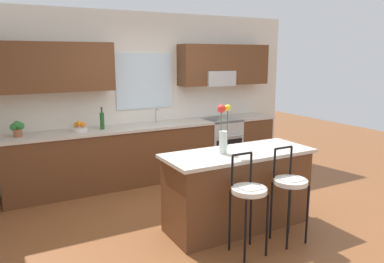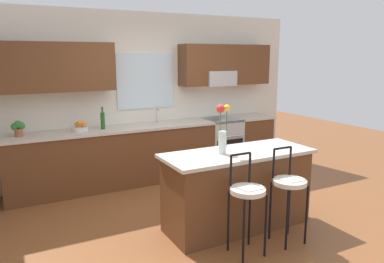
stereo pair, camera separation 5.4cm
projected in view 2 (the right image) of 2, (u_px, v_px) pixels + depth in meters
The scene contains 12 objects.
ground_plane at pixel (205, 217), 4.77m from camera, with size 14.00×14.00×0.00m, color brown.
back_wall_assembly at pixel (147, 87), 6.20m from camera, with size 5.60×0.50×2.70m.
counter_run at pixel (154, 152), 6.15m from camera, with size 4.56×0.64×0.92m.
sink_faucet at pixel (157, 114), 6.22m from camera, with size 0.02×0.13×0.23m.
oven_range at pixel (221, 144), 6.72m from camera, with size 0.60×0.64×0.92m.
kitchen_island at pixel (237, 189), 4.43m from camera, with size 1.78×0.71×0.92m.
bar_stool_near at pixel (247, 195), 3.78m from camera, with size 0.36×0.36×1.04m.
bar_stool_middle at pixel (289, 186), 4.03m from camera, with size 0.36×0.36×1.04m.
flower_vase at pixel (222, 130), 4.20m from camera, with size 0.15×0.10×0.56m.
fruit_bowl_oranges at pixel (80, 128), 5.53m from camera, with size 0.24×0.24×0.16m.
bottle_olive_oil at pixel (103, 120), 5.66m from camera, with size 0.06×0.06×0.33m.
potted_plant_small at pixel (18, 128), 5.13m from camera, with size 0.18×0.12×0.22m.
Camera 2 is at (-2.23, -3.86, 2.01)m, focal length 35.18 mm.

